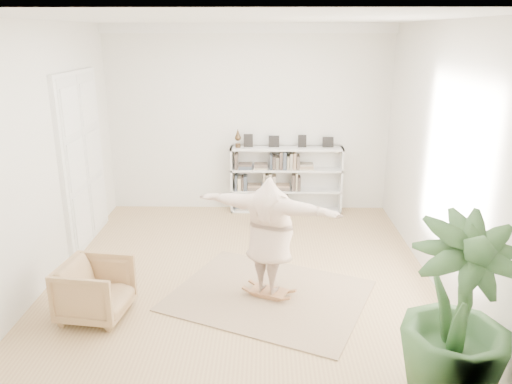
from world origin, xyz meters
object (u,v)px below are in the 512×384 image
rocker_board (269,292)px  person (269,233)px  bookshelf (286,180)px  armchair (95,290)px  houseplant (458,313)px

rocker_board → person: (0.00, 0.00, 0.86)m
bookshelf → rocker_board: 3.51m
armchair → rocker_board: 2.26m
rocker_board → person: size_ratio=0.28×
bookshelf → person: bearing=-95.9°
bookshelf → rocker_board: size_ratio=3.94×
armchair → houseplant: (3.93, -1.38, 0.56)m
rocker_board → person: 0.86m
rocker_board → houseplant: bearing=-24.0°
houseplant → rocker_board: bearing=132.4°
person → armchair: bearing=37.3°
person → houseplant: 2.60m
armchair → houseplant: houseplant is taller
rocker_board → houseplant: (1.75, -1.92, 0.86)m
armchair → rocker_board: armchair is taller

